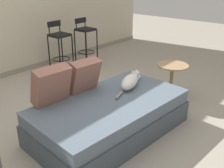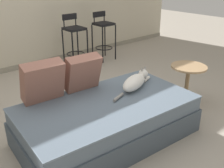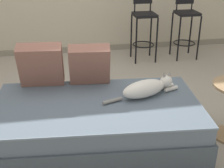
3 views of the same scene
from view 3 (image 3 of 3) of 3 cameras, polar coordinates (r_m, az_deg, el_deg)
ground_plane at (r=3.21m, az=-3.61°, el=-6.71°), size 16.00×16.00×0.00m
wall_baseboard_trim at (r=5.19m, az=-6.58°, el=6.34°), size 8.00×0.02×0.09m
couch at (r=2.76m, az=-2.72°, el=-7.22°), size 1.86×1.13×0.42m
throw_pillow_corner at (r=2.95m, az=-12.86°, el=3.43°), size 0.42×0.28×0.43m
throw_pillow_middle at (r=2.93m, az=-4.15°, el=3.60°), size 0.40×0.27×0.40m
cat at (r=2.76m, az=6.39°, el=-0.72°), size 0.73×0.31×0.19m
bar_stool_near_window at (r=4.71m, az=5.87°, el=10.80°), size 0.33×0.33×0.93m
bar_stool_by_doorway at (r=4.93m, az=13.33°, el=10.79°), size 0.34×0.34×0.90m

